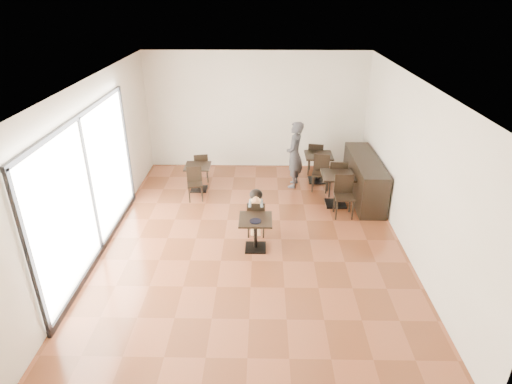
{
  "coord_description": "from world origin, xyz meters",
  "views": [
    {
      "loc": [
        0.2,
        -7.48,
        4.7
      ],
      "look_at": [
        0.06,
        0.16,
        1.0
      ],
      "focal_mm": 30.0,
      "sensor_mm": 36.0,
      "label": 1
    }
  ],
  "objects_px": {
    "cafe_table_mid": "(337,190)",
    "cafe_table_back": "(318,168)",
    "chair_mid_b": "(344,197)",
    "chair_left_b": "(195,184)",
    "adult_patron": "(295,155)",
    "cafe_table_left": "(198,178)",
    "chair_left_a": "(201,167)",
    "child": "(256,213)",
    "chair_back_b": "(320,174)",
    "child_chair": "(256,217)",
    "chair_mid_a": "(337,177)",
    "chair_back_a": "(316,158)",
    "child_table": "(256,234)"
  },
  "relations": [
    {
      "from": "child",
      "to": "chair_back_a",
      "type": "relative_size",
      "value": 1.13
    },
    {
      "from": "cafe_table_mid",
      "to": "chair_left_a",
      "type": "height_order",
      "value": "chair_left_a"
    },
    {
      "from": "child_chair",
      "to": "chair_left_b",
      "type": "relative_size",
      "value": 1.01
    },
    {
      "from": "chair_left_b",
      "to": "chair_back_a",
      "type": "distance_m",
      "value": 3.51
    },
    {
      "from": "chair_left_a",
      "to": "child_chair",
      "type": "bearing_deg",
      "value": 107.97
    },
    {
      "from": "chair_left_a",
      "to": "cafe_table_mid",
      "type": "bearing_deg",
      "value": 147.52
    },
    {
      "from": "child_chair",
      "to": "chair_mid_a",
      "type": "distance_m",
      "value": 2.73
    },
    {
      "from": "cafe_table_mid",
      "to": "cafe_table_back",
      "type": "relative_size",
      "value": 1.04
    },
    {
      "from": "child",
      "to": "chair_mid_b",
      "type": "bearing_deg",
      "value": 22.86
    },
    {
      "from": "child",
      "to": "chair_back_b",
      "type": "xyz_separation_m",
      "value": [
        1.58,
        2.17,
        -0.06
      ]
    },
    {
      "from": "cafe_table_left",
      "to": "chair_mid_a",
      "type": "height_order",
      "value": "chair_mid_a"
    },
    {
      "from": "child_chair",
      "to": "chair_back_a",
      "type": "distance_m",
      "value": 3.63
    },
    {
      "from": "chair_mid_a",
      "to": "chair_mid_b",
      "type": "xyz_separation_m",
      "value": [
        0.0,
        -1.1,
        0.0
      ]
    },
    {
      "from": "adult_patron",
      "to": "cafe_table_mid",
      "type": "xyz_separation_m",
      "value": [
        0.94,
        -1.05,
        -0.46
      ]
    },
    {
      "from": "child_table",
      "to": "child",
      "type": "height_order",
      "value": "child"
    },
    {
      "from": "chair_mid_a",
      "to": "chair_back_b",
      "type": "xyz_separation_m",
      "value": [
        -0.36,
        0.25,
        -0.02
      ]
    },
    {
      "from": "adult_patron",
      "to": "chair_back_b",
      "type": "relative_size",
      "value": 1.9
    },
    {
      "from": "child_table",
      "to": "chair_left_b",
      "type": "bearing_deg",
      "value": 124.98
    },
    {
      "from": "cafe_table_back",
      "to": "chair_back_b",
      "type": "bearing_deg",
      "value": -90.0
    },
    {
      "from": "cafe_table_back",
      "to": "chair_back_a",
      "type": "xyz_separation_m",
      "value": [
        0.0,
        0.55,
        0.08
      ]
    },
    {
      "from": "adult_patron",
      "to": "cafe_table_back",
      "type": "relative_size",
      "value": 2.29
    },
    {
      "from": "cafe_table_back",
      "to": "chair_back_a",
      "type": "bearing_deg",
      "value": 90.0
    },
    {
      "from": "child",
      "to": "chair_back_b",
      "type": "distance_m",
      "value": 2.69
    },
    {
      "from": "cafe_table_mid",
      "to": "chair_mid_a",
      "type": "bearing_deg",
      "value": 82.1
    },
    {
      "from": "adult_patron",
      "to": "chair_mid_a",
      "type": "height_order",
      "value": "adult_patron"
    },
    {
      "from": "child_table",
      "to": "chair_back_b",
      "type": "relative_size",
      "value": 0.75
    },
    {
      "from": "child",
      "to": "child_chair",
      "type": "bearing_deg",
      "value": 0.0
    },
    {
      "from": "cafe_table_back",
      "to": "chair_back_a",
      "type": "distance_m",
      "value": 0.56
    },
    {
      "from": "child_chair",
      "to": "cafe_table_mid",
      "type": "xyz_separation_m",
      "value": [
        1.87,
        1.37,
        -0.01
      ]
    },
    {
      "from": "chair_left_a",
      "to": "child_table",
      "type": "bearing_deg",
      "value": 103.67
    },
    {
      "from": "chair_left_a",
      "to": "chair_back_b",
      "type": "distance_m",
      "value": 3.12
    },
    {
      "from": "child",
      "to": "chair_left_a",
      "type": "xyz_separation_m",
      "value": [
        -1.49,
        2.68,
        -0.11
      ]
    },
    {
      "from": "adult_patron",
      "to": "cafe_table_left",
      "type": "xyz_separation_m",
      "value": [
        -2.42,
        -0.29,
        -0.52
      ]
    },
    {
      "from": "child",
      "to": "cafe_table_mid",
      "type": "height_order",
      "value": "child"
    },
    {
      "from": "cafe_table_mid",
      "to": "chair_left_a",
      "type": "distance_m",
      "value": 3.61
    },
    {
      "from": "child_chair",
      "to": "chair_back_b",
      "type": "xyz_separation_m",
      "value": [
        1.58,
        2.17,
        0.04
      ]
    },
    {
      "from": "cafe_table_mid",
      "to": "cafe_table_back",
      "type": "bearing_deg",
      "value": 102.0
    },
    {
      "from": "chair_back_a",
      "to": "chair_left_a",
      "type": "bearing_deg",
      "value": 22.27
    },
    {
      "from": "cafe_table_left",
      "to": "chair_mid_a",
      "type": "xyz_separation_m",
      "value": [
        3.44,
        -0.21,
        0.14
      ]
    },
    {
      "from": "cafe_table_mid",
      "to": "chair_back_a",
      "type": "distance_m",
      "value": 1.92
    },
    {
      "from": "cafe_table_mid",
      "to": "cafe_table_back",
      "type": "distance_m",
      "value": 1.38
    },
    {
      "from": "adult_patron",
      "to": "chair_back_a",
      "type": "xyz_separation_m",
      "value": [
        0.65,
        0.85,
        -0.41
      ]
    },
    {
      "from": "cafe_table_back",
      "to": "chair_left_b",
      "type": "xyz_separation_m",
      "value": [
        -3.07,
        -1.14,
        0.03
      ]
    },
    {
      "from": "adult_patron",
      "to": "chair_mid_a",
      "type": "xyz_separation_m",
      "value": [
        1.01,
        -0.5,
        -0.39
      ]
    },
    {
      "from": "cafe_table_left",
      "to": "cafe_table_back",
      "type": "xyz_separation_m",
      "value": [
        3.07,
        0.59,
        0.04
      ]
    },
    {
      "from": "cafe_table_left",
      "to": "chair_left_b",
      "type": "xyz_separation_m",
      "value": [
        0.0,
        -0.55,
        0.07
      ]
    },
    {
      "from": "child_chair",
      "to": "chair_mid_a",
      "type": "height_order",
      "value": "chair_mid_a"
    },
    {
      "from": "chair_mid_b",
      "to": "chair_left_b",
      "type": "relative_size",
      "value": 1.18
    },
    {
      "from": "child_chair",
      "to": "chair_back_b",
      "type": "relative_size",
      "value": 0.9
    },
    {
      "from": "child_chair",
      "to": "chair_left_a",
      "type": "distance_m",
      "value": 3.07
    }
  ]
}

